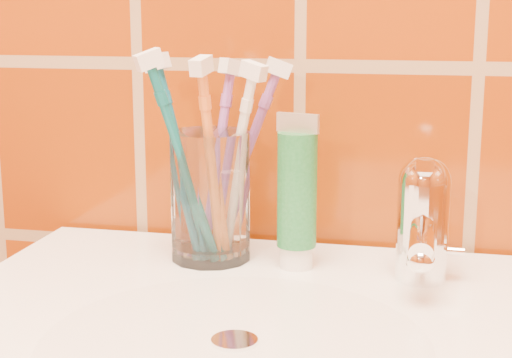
# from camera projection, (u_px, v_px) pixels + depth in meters

# --- Properties ---
(glass_tumbler) EXTENTS (0.08, 0.08, 0.13)m
(glass_tumbler) POSITION_uv_depth(u_px,v_px,m) (210.00, 196.00, 0.79)
(glass_tumbler) COLOR white
(glass_tumbler) RESTS_ON pedestal_sink
(toothpaste_tube) EXTENTS (0.04, 0.04, 0.15)m
(toothpaste_tube) POSITION_uv_depth(u_px,v_px,m) (297.00, 197.00, 0.76)
(toothpaste_tube) COLOR white
(toothpaste_tube) RESTS_ON pedestal_sink
(faucet) EXTENTS (0.05, 0.11, 0.12)m
(faucet) POSITION_uv_depth(u_px,v_px,m) (423.00, 216.00, 0.72)
(faucet) COLOR white
(faucet) RESTS_ON pedestal_sink
(toothbrush_0) EXTENTS (0.15, 0.14, 0.23)m
(toothbrush_0) POSITION_uv_depth(u_px,v_px,m) (184.00, 162.00, 0.76)
(toothbrush_0) COLOR #0B5B63
(toothbrush_0) RESTS_ON glass_tumbler
(toothbrush_1) EXTENTS (0.11, 0.10, 0.21)m
(toothbrush_1) POSITION_uv_depth(u_px,v_px,m) (235.00, 164.00, 0.78)
(toothbrush_1) COLOR white
(toothbrush_1) RESTS_ON glass_tumbler
(toothbrush_2) EXTENTS (0.11, 0.10, 0.22)m
(toothbrush_2) POSITION_uv_depth(u_px,v_px,m) (181.00, 160.00, 0.79)
(toothbrush_2) COLOR #0D5975
(toothbrush_2) RESTS_ON glass_tumbler
(toothbrush_3) EXTENTS (0.09, 0.11, 0.21)m
(toothbrush_3) POSITION_uv_depth(u_px,v_px,m) (217.00, 159.00, 0.81)
(toothbrush_3) COLOR #8C4CA3
(toothbrush_3) RESTS_ON glass_tumbler
(toothbrush_4) EXTENTS (0.14, 0.12, 0.21)m
(toothbrush_4) POSITION_uv_depth(u_px,v_px,m) (244.00, 161.00, 0.80)
(toothbrush_4) COLOR #82499D
(toothbrush_4) RESTS_ON glass_tumbler
(toothbrush_5) EXTENTS (0.05, 0.10, 0.22)m
(toothbrush_5) POSITION_uv_depth(u_px,v_px,m) (211.00, 164.00, 0.76)
(toothbrush_5) COLOR orange
(toothbrush_5) RESTS_ON glass_tumbler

